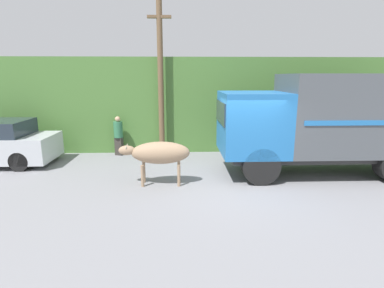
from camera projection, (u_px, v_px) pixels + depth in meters
name	position (u px, v px, depth m)	size (l,w,h in m)	color
ground_plane	(238.00, 185.00, 8.86)	(60.00, 60.00, 0.00)	gray
hillside_embankment	(213.00, 100.00, 15.42)	(32.00, 6.40, 3.89)	#4C7A38
cargo_truck	(328.00, 120.00, 9.50)	(6.60, 2.25, 3.21)	#2D2D2D
brown_cow	(159.00, 153.00, 8.70)	(2.06, 0.65, 1.29)	#9E7F60
pedestrian_on_hill	(118.00, 134.00, 12.03)	(0.46, 0.46, 1.58)	#38332D
utility_pole	(161.00, 76.00, 11.62)	(0.90, 0.22, 6.03)	brown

